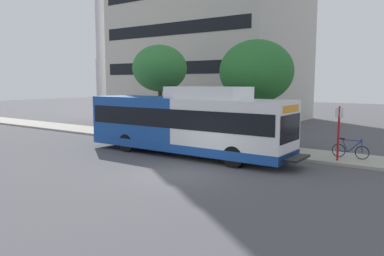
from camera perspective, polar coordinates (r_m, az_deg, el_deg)
ground_plane at (r=21.79m, az=-18.52°, el=-3.69°), size 120.00×120.00×0.00m
sidewalk_curb at (r=25.17m, az=-2.79°, el=-1.77°), size 3.00×56.00×0.14m
transit_bus at (r=20.05m, az=-0.89°, el=0.70°), size 2.58×12.25×3.65m
bus_stop_sign_pole at (r=19.33m, az=21.19°, el=-0.17°), size 0.10×0.36×2.60m
bicycle_parked at (r=20.29m, az=22.71°, el=-3.03°), size 0.52×1.76×1.02m
street_tree_near_stop at (r=22.66m, az=9.65°, el=8.37°), size 4.32×4.32×6.19m
street_tree_mid_block at (r=27.13m, az=-4.87°, el=8.91°), size 3.84×3.84×6.33m
lattice_comm_tower at (r=45.62m, az=-13.71°, el=13.73°), size 1.10×1.10×28.34m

